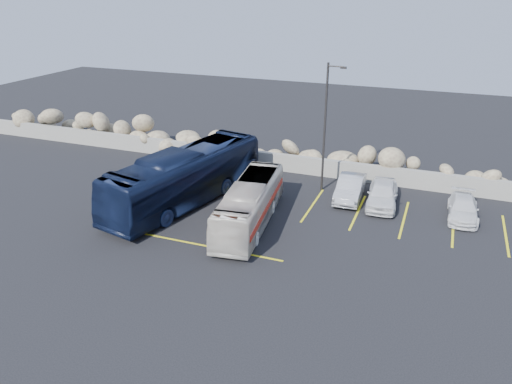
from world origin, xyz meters
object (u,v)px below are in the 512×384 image
(car_c, at_px, (463,208))
(car_b, at_px, (350,188))
(lamppost, at_px, (326,125))
(car_a, at_px, (382,194))
(vintage_bus, at_px, (250,204))
(tour_coach, at_px, (185,177))

(car_c, bearing_deg, car_b, 174.45)
(lamppost, distance_m, car_a, 5.37)
(car_a, bearing_deg, car_b, 166.20)
(lamppost, xyz_separation_m, vintage_bus, (-2.52, -6.19, -3.10))
(car_a, height_order, car_b, car_a)
(vintage_bus, distance_m, car_b, 7.07)
(tour_coach, distance_m, car_b, 10.02)
(tour_coach, relative_size, car_b, 2.80)
(car_b, bearing_deg, car_a, -12.16)
(lamppost, relative_size, car_c, 2.07)
(vintage_bus, bearing_deg, car_b, 43.92)
(car_a, height_order, car_c, car_a)
(tour_coach, xyz_separation_m, car_c, (15.55, 3.71, -1.08))
(tour_coach, height_order, car_a, tour_coach)
(car_b, bearing_deg, lamppost, 157.57)
(vintage_bus, xyz_separation_m, car_c, (10.88, 5.09, -0.64))
(car_c, bearing_deg, tour_coach, -168.45)
(car_b, bearing_deg, vintage_bus, -131.29)
(tour_coach, height_order, car_b, tour_coach)
(tour_coach, height_order, car_c, tour_coach)
(vintage_bus, bearing_deg, car_c, 17.70)
(vintage_bus, xyz_separation_m, tour_coach, (-4.67, 1.38, 0.44))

